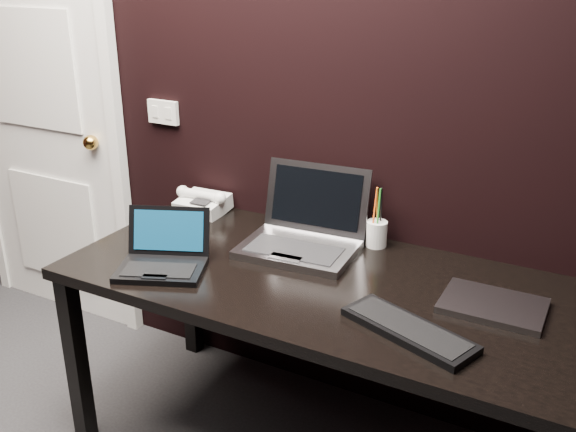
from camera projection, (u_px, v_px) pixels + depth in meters
The scene contains 11 objects.
wall_back at pixel (293, 81), 2.39m from camera, with size 4.00×4.00×0.00m, color black.
door at pixel (42, 112), 3.06m from camera, with size 0.99×0.10×2.14m.
wall_switch at pixel (163, 112), 2.72m from camera, with size 0.15×0.02×0.10m.
desk at pixel (315, 296), 2.17m from camera, with size 1.70×0.80×0.74m.
netbook at pixel (163, 258), 2.18m from camera, with size 0.36×0.35×0.18m.
silver_laptop at pixel (303, 235), 2.33m from camera, with size 0.43×0.39×0.28m.
ext_keyboard at pixel (408, 330), 1.80m from camera, with size 0.42×0.26×0.03m.
closed_laptop at pixel (493, 305), 1.93m from camera, with size 0.30×0.22×0.02m.
desk_phone at pixel (203, 203), 2.66m from camera, with size 0.24×0.18×0.12m.
mobile_phone at pixel (159, 226), 2.46m from camera, with size 0.06×0.05×0.09m.
pen_cup at pixel (377, 233), 2.35m from camera, with size 0.10×0.10×0.23m.
Camera 1 is at (1.13, -0.33, 1.72)m, focal length 40.00 mm.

